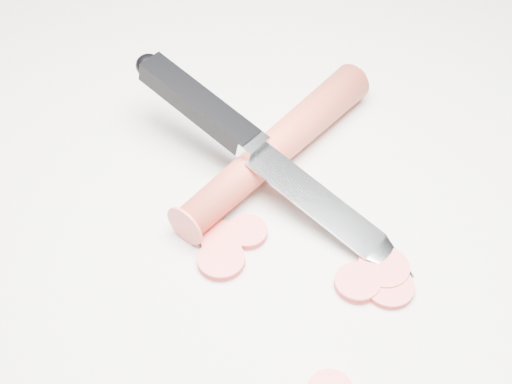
{
  "coord_description": "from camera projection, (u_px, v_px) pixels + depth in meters",
  "views": [
    {
      "loc": [
        -0.06,
        -0.34,
        0.42
      ],
      "look_at": [
        -0.04,
        0.02,
        0.02
      ],
      "focal_mm": 50.0,
      "sensor_mm": 36.0,
      "label": 1
    }
  ],
  "objects": [
    {
      "name": "ground",
      "position": [
        307.0,
        228.0,
        0.54
      ],
      "size": [
        2.4,
        2.4,
        0.0
      ],
      "primitive_type": "plane",
      "color": "beige",
      "rests_on": "ground"
    },
    {
      "name": "carrot_slice_4",
      "position": [
        383.0,
        269.0,
        0.51
      ],
      "size": [
        0.04,
        0.04,
        0.01
      ],
      "primitive_type": "cylinder",
      "color": "#EA554C",
      "rests_on": "ground"
    },
    {
      "name": "carrot_slice_3",
      "position": [
        389.0,
        287.0,
        0.5
      ],
      "size": [
        0.04,
        0.04,
        0.01
      ],
      "primitive_type": "cylinder",
      "color": "#EA554C",
      "rests_on": "ground"
    },
    {
      "name": "carrot_slice_0",
      "position": [
        223.0,
        240.0,
        0.53
      ],
      "size": [
        0.03,
        0.03,
        0.01
      ],
      "primitive_type": "cylinder",
      "color": "#EA554C",
      "rests_on": "ground"
    },
    {
      "name": "carrot",
      "position": [
        277.0,
        146.0,
        0.58
      ],
      "size": [
        0.17,
        0.18,
        0.03
      ],
      "primitive_type": "cylinder",
      "rotation": [
        1.57,
        0.0,
        -0.74
      ],
      "color": "#C43B29",
      "rests_on": "ground"
    },
    {
      "name": "carrot_slice_2",
      "position": [
        357.0,
        283.0,
        0.5
      ],
      "size": [
        0.03,
        0.03,
        0.01
      ],
      "primitive_type": "cylinder",
      "color": "#EA554C",
      "rests_on": "ground"
    },
    {
      "name": "carrot_slice_5",
      "position": [
        247.0,
        232.0,
        0.53
      ],
      "size": [
        0.03,
        0.03,
        0.01
      ],
      "primitive_type": "cylinder",
      "color": "#EA554C",
      "rests_on": "ground"
    },
    {
      "name": "carrot_slice_1",
      "position": [
        221.0,
        260.0,
        0.52
      ],
      "size": [
        0.03,
        0.03,
        0.01
      ],
      "primitive_type": "cylinder",
      "color": "#EA554C",
      "rests_on": "ground"
    },
    {
      "name": "kitchen_knife",
      "position": [
        269.0,
        155.0,
        0.54
      ],
      "size": [
        0.22,
        0.21,
        0.07
      ],
      "primitive_type": null,
      "color": "#BABDC1",
      "rests_on": "ground"
    }
  ]
}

